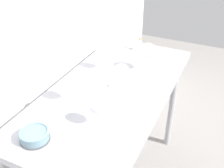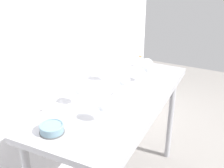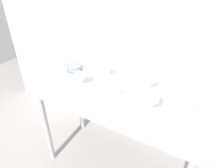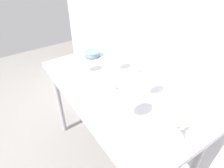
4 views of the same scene
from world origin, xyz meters
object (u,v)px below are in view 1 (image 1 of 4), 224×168
tasting_bowl (34,135)px  tasting_sheet_upper (89,79)px  wine_glass_near_right (148,51)px  wine_glass_near_left (98,107)px  wine_glass_far_right (105,54)px  wine_glass_near_center (122,72)px  decanter_funnel (140,45)px  wine_glass_far_left (70,83)px

tasting_bowl → tasting_sheet_upper: bearing=4.1°
wine_glass_near_right → wine_glass_near_left: (-0.62, 0.03, -0.03)m
wine_glass_far_right → tasting_bowl: wine_glass_far_right is taller
wine_glass_near_center → decanter_funnel: wine_glass_near_center is taller
wine_glass_near_right → wine_glass_near_left: wine_glass_near_right is taller
wine_glass_near_center → wine_glass_far_right: wine_glass_near_center is taller
wine_glass_far_right → tasting_bowl: bearing=-179.4°
wine_glass_near_right → wine_glass_near_left: 0.63m
wine_glass_near_center → decanter_funnel: 0.57m
wine_glass_near_center → tasting_bowl: (-0.56, 0.19, -0.09)m
wine_glass_near_left → tasting_sheet_upper: size_ratio=0.55×
wine_glass_near_right → wine_glass_far_right: bearing=112.4°
wine_glass_far_left → tasting_bowl: (-0.34, -0.02, -0.08)m
tasting_bowl → decanter_funnel: 1.12m
tasting_sheet_upper → decanter_funnel: (0.54, -0.13, 0.04)m
wine_glass_near_right → wine_glass_far_left: wine_glass_near_right is taller
wine_glass_near_left → wine_glass_far_right: wine_glass_far_right is taller
wine_glass_far_right → wine_glass_near_left: bearing=-157.1°
tasting_bowl → wine_glass_near_right: bearing=-16.1°
decanter_funnel → wine_glass_near_center: bearing=-170.4°
wine_glass_near_left → wine_glass_far_right: size_ratio=0.97×
tasting_bowl → wine_glass_far_right: bearing=0.6°
wine_glass_far_right → decanter_funnel: wine_glass_far_right is taller
wine_glass_near_right → wine_glass_near_center: bearing=168.6°
wine_glass_far_right → tasting_bowl: 0.75m
decanter_funnel → wine_glass_far_right: bearing=165.0°
tasting_sheet_upper → wine_glass_near_center: bearing=-99.8°
tasting_sheet_upper → wine_glass_far_right: bearing=-16.5°
wine_glass_near_left → wine_glass_near_center: bearing=4.2°
decanter_funnel → wine_glass_near_left: bearing=-172.4°
wine_glass_near_center → tasting_sheet_upper: bearing=85.1°
wine_glass_far_right → wine_glass_far_left: bearing=178.3°
wine_glass_near_right → wine_glass_far_right: size_ratio=1.22×
wine_glass_far_right → tasting_sheet_upper: size_ratio=0.57×
wine_glass_near_right → tasting_sheet_upper: bearing=133.0°
wine_glass_far_right → tasting_sheet_upper: (-0.16, 0.03, -0.11)m
wine_glass_far_right → decanter_funnel: bearing=-15.0°
wine_glass_near_center → wine_glass_near_left: bearing=-175.8°
wine_glass_far_left → tasting_sheet_upper: wine_glass_far_left is taller
wine_glass_near_left → decanter_funnel: wine_glass_near_left is taller
wine_glass_near_right → tasting_bowl: size_ratio=1.35×
wine_glass_near_center → wine_glass_far_left: bearing=137.0°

